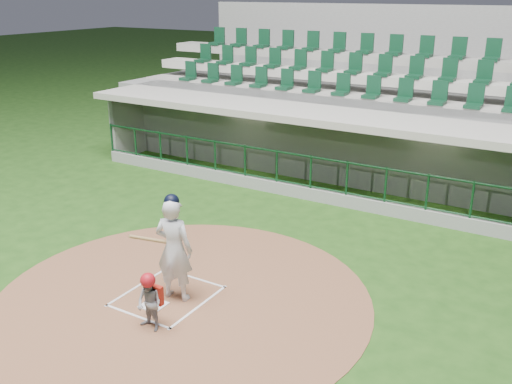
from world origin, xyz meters
TOP-DOWN VIEW (x-y plane):
  - ground at (0.00, 0.00)m, footprint 120.00×120.00m
  - dirt_circle at (0.30, -0.20)m, footprint 7.20×7.20m
  - home_plate at (0.00, -0.70)m, footprint 0.43×0.43m
  - batter_box_chalk at (0.00, -0.30)m, footprint 1.55×1.80m
  - dugout_structure at (0.12, 7.83)m, footprint 16.40×3.70m
  - seating_deck at (0.00, 10.91)m, footprint 17.00×6.72m
  - batter at (0.18, -0.24)m, footprint 0.94×0.95m
  - catcher at (0.48, -1.31)m, footprint 0.53×0.43m

SIDE VIEW (x-z plane):
  - ground at x=0.00m, z-range 0.00..0.00m
  - dirt_circle at x=0.30m, z-range 0.00..0.01m
  - batter_box_chalk at x=0.00m, z-range 0.01..0.02m
  - home_plate at x=0.00m, z-range 0.01..0.03m
  - catcher at x=0.48m, z-range 0.01..1.10m
  - dugout_structure at x=0.12m, z-range -0.55..2.45m
  - batter at x=0.18m, z-range 0.00..2.11m
  - seating_deck at x=0.00m, z-range -1.15..4.00m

